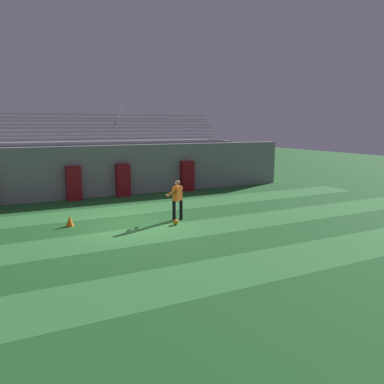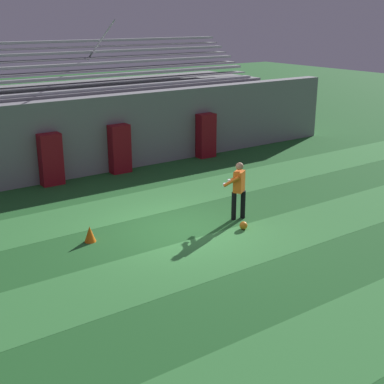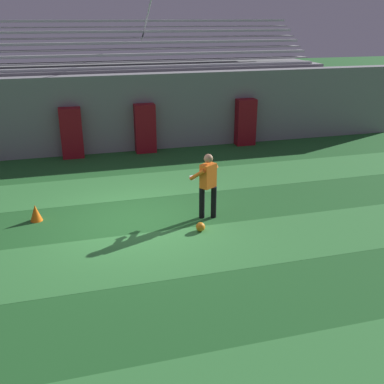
# 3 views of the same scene
# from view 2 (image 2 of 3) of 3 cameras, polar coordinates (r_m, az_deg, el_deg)

# --- Properties ---
(ground_plane) EXTENTS (80.00, 80.00, 0.00)m
(ground_plane) POSITION_cam_2_polar(r_m,az_deg,el_deg) (14.59, -1.20, -4.05)
(ground_plane) COLOR #236028
(turf_stripe_near) EXTENTS (28.00, 2.12, 0.01)m
(turf_stripe_near) POSITION_cam_2_polar(r_m,az_deg,el_deg) (10.69, 17.68, -13.90)
(turf_stripe_near) COLOR #38843D
(turf_stripe_near) RESTS_ON ground
(turf_stripe_mid) EXTENTS (28.00, 2.12, 0.01)m
(turf_stripe_mid) POSITION_cam_2_polar(r_m,az_deg,el_deg) (13.28, 3.09, -6.40)
(turf_stripe_mid) COLOR #38843D
(turf_stripe_mid) RESTS_ON ground
(turf_stripe_far) EXTENTS (28.00, 2.12, 0.01)m
(turf_stripe_far) POSITION_cam_2_polar(r_m,az_deg,el_deg) (16.56, -6.00, -1.35)
(turf_stripe_far) COLOR #38843D
(turf_stripe_far) RESTS_ON ground
(back_wall) EXTENTS (24.00, 0.60, 2.80)m
(back_wall) POSITION_cam_2_polar(r_m,az_deg,el_deg) (19.67, -11.94, 5.74)
(back_wall) COLOR gray
(back_wall) RESTS_ON ground
(padding_pillar_gate_left) EXTENTS (0.75, 0.44, 1.79)m
(padding_pillar_gate_left) POSITION_cam_2_polar(r_m,az_deg,el_deg) (18.82, -14.83, 3.38)
(padding_pillar_gate_left) COLOR maroon
(padding_pillar_gate_left) RESTS_ON ground
(padding_pillar_gate_right) EXTENTS (0.75, 0.44, 1.79)m
(padding_pillar_gate_right) POSITION_cam_2_polar(r_m,az_deg,el_deg) (19.84, -7.72, 4.58)
(padding_pillar_gate_right) COLOR maroon
(padding_pillar_gate_right) RESTS_ON ground
(padding_pillar_far_right) EXTENTS (0.75, 0.44, 1.79)m
(padding_pillar_far_right) POSITION_cam_2_polar(r_m,az_deg,el_deg) (21.89, 1.50, 6.03)
(padding_pillar_far_right) COLOR maroon
(padding_pillar_far_right) RESTS_ON ground
(bleacher_stand) EXTENTS (18.00, 4.05, 5.43)m
(bleacher_stand) POSITION_cam_2_polar(r_m,az_deg,el_deg) (21.78, -14.46, 7.04)
(bleacher_stand) COLOR gray
(bleacher_stand) RESTS_ON ground
(goalkeeper) EXTENTS (0.74, 0.71, 1.67)m
(goalkeeper) POSITION_cam_2_polar(r_m,az_deg,el_deg) (15.11, 4.97, 0.54)
(goalkeeper) COLOR black
(goalkeeper) RESTS_ON ground
(soccer_ball) EXTENTS (0.22, 0.22, 0.22)m
(soccer_ball) POSITION_cam_2_polar(r_m,az_deg,el_deg) (14.65, 5.52, -3.57)
(soccer_ball) COLOR orange
(soccer_ball) RESTS_ON ground
(traffic_cone) EXTENTS (0.30, 0.30, 0.42)m
(traffic_cone) POSITION_cam_2_polar(r_m,az_deg,el_deg) (14.02, -10.84, -4.42)
(traffic_cone) COLOR orange
(traffic_cone) RESTS_ON ground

